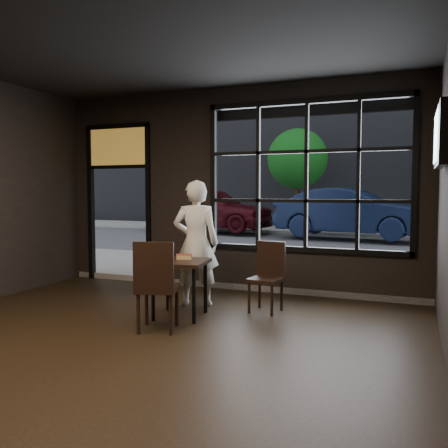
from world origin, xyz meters
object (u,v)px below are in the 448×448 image
at_px(man, 196,243).
at_px(navy_car, 352,213).
at_px(chair_near, 158,285).
at_px(cafe_table, 180,288).

relative_size(man, navy_car, 0.36).
relative_size(chair_near, navy_car, 0.22).
bearing_deg(chair_near, cafe_table, -103.84).
relative_size(cafe_table, chair_near, 0.70).
height_order(man, navy_car, man).
bearing_deg(navy_car, man, -178.38).
relative_size(chair_near, man, 0.60).
bearing_deg(man, cafe_table, 78.70).
bearing_deg(man, chair_near, 76.65).
xyz_separation_m(chair_near, navy_car, (0.84, 10.86, 0.37)).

